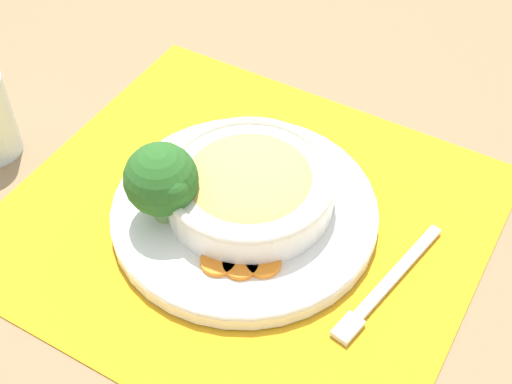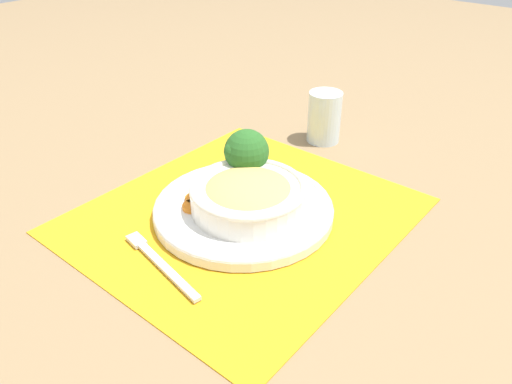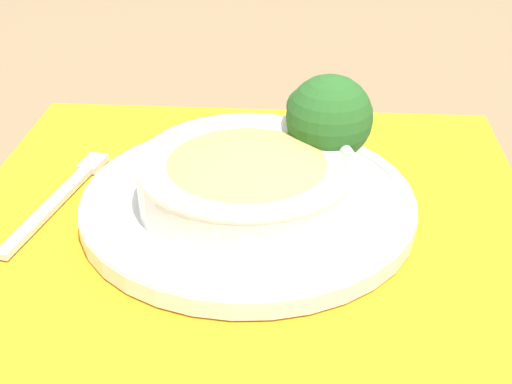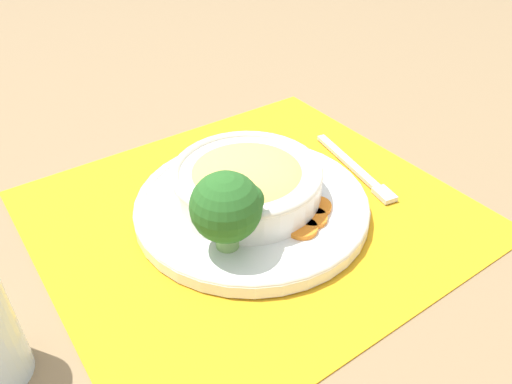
% 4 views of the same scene
% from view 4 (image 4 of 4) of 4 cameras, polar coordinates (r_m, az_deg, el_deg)
% --- Properties ---
extents(ground_plane, '(4.00, 4.00, 0.00)m').
position_cam_4_polar(ground_plane, '(0.65, -0.47, -2.45)').
color(ground_plane, '#8C704C').
extents(placemat, '(0.52, 0.47, 0.00)m').
position_cam_4_polar(placemat, '(0.65, -0.47, -2.31)').
color(placemat, orange).
rests_on(placemat, ground_plane).
extents(plate, '(0.30, 0.30, 0.02)m').
position_cam_4_polar(plate, '(0.64, -0.48, -1.38)').
color(plate, white).
rests_on(plate, placemat).
extents(bowl, '(0.19, 0.19, 0.05)m').
position_cam_4_polar(bowl, '(0.63, -0.89, 1.44)').
color(bowl, silver).
rests_on(bowl, plate).
extents(broccoli_floret, '(0.08, 0.08, 0.10)m').
position_cam_4_polar(broccoli_floret, '(0.54, -3.38, -1.77)').
color(broccoli_floret, '#759E51').
rests_on(broccoli_floret, plate).
extents(carrot_slice_near, '(0.04, 0.04, 0.01)m').
position_cam_4_polar(carrot_slice_near, '(0.59, 5.26, -4.14)').
color(carrot_slice_near, orange).
rests_on(carrot_slice_near, plate).
extents(carrot_slice_middle, '(0.04, 0.04, 0.01)m').
position_cam_4_polar(carrot_slice_middle, '(0.61, 6.41, -2.95)').
color(carrot_slice_middle, orange).
rests_on(carrot_slice_middle, plate).
extents(carrot_slice_far, '(0.04, 0.04, 0.01)m').
position_cam_4_polar(carrot_slice_far, '(0.63, 6.92, -1.64)').
color(carrot_slice_far, orange).
rests_on(carrot_slice_far, plate).
extents(fork, '(0.05, 0.18, 0.01)m').
position_cam_4_polar(fork, '(0.73, 11.88, 2.15)').
color(fork, silver).
rests_on(fork, placemat).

